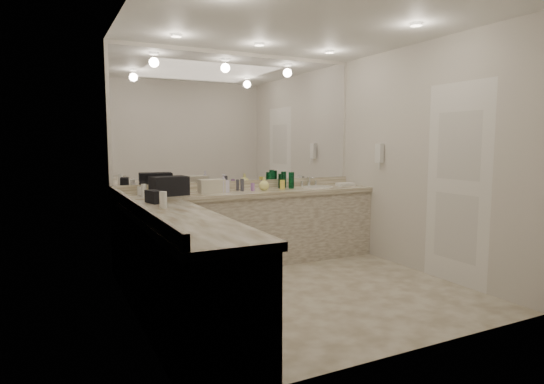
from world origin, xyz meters
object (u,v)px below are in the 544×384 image
cream_cosmetic_case (211,186)px  sink (317,188)px  soap_bottle_b (224,183)px  soap_bottle_a (183,186)px  wall_phone (379,153)px  hand_towel (345,184)px  soap_bottle_c (264,183)px  black_toiletry_bag (169,185)px

cream_cosmetic_case → sink: bearing=2.7°
sink → soap_bottle_b: bearing=-177.7°
soap_bottle_a → sink: bearing=-0.6°
soap_bottle_b → sink: bearing=2.3°
cream_cosmetic_case → soap_bottle_b: (0.14, -0.03, 0.03)m
sink → wall_phone: bearing=-39.6°
hand_towel → soap_bottle_c: soap_bottle_c is taller
soap_bottle_a → soap_bottle_b: bearing=-8.8°
hand_towel → soap_bottle_b: soap_bottle_b is taller
hand_towel → soap_bottle_c: 1.24m
wall_phone → black_toiletry_bag: size_ratio=0.62×
soap_bottle_a → soap_bottle_c: size_ratio=1.16×
cream_cosmetic_case → soap_bottle_a: 0.33m
hand_towel → soap_bottle_b: 1.78m
cream_cosmetic_case → soap_bottle_c: (0.68, 0.00, 0.00)m
soap_bottle_c → hand_towel: bearing=1.1°
hand_towel → black_toiletry_bag: bearing=-178.6°
black_toiletry_bag → hand_towel: 2.42m
cream_cosmetic_case → hand_towel: 1.92m
black_toiletry_bag → soap_bottle_b: size_ratio=1.79×
soap_bottle_b → soap_bottle_c: (0.54, 0.04, -0.03)m
sink → soap_bottle_c: size_ratio=2.64×
black_toiletry_bag → sink: bearing=1.4°
soap_bottle_a → soap_bottle_b: 0.47m
soap_bottle_b → soap_bottle_c: bearing=4.0°
black_toiletry_bag → soap_bottle_a: bearing=21.5°
sink → cream_cosmetic_case: cream_cosmetic_case is taller
soap_bottle_c → black_toiletry_bag: bearing=-178.4°
hand_towel → soap_bottle_a: size_ratio=1.18×
black_toiletry_bag → soap_bottle_b: 0.64m
sink → hand_towel: hand_towel is taller
wall_phone → black_toiletry_bag: 2.63m
soap_bottle_b → soap_bottle_c: size_ratio=1.30×
wall_phone → soap_bottle_b: (-1.93, 0.45, -0.34)m
black_toiletry_bag → cream_cosmetic_case: size_ratio=1.35×
black_toiletry_bag → soap_bottle_a: (0.18, 0.07, -0.01)m
black_toiletry_bag → cream_cosmetic_case: bearing=3.4°
soap_bottle_a → soap_bottle_c: 1.01m
sink → soap_bottle_a: size_ratio=2.28×
wall_phone → soap_bottle_c: bearing=160.7°
cream_cosmetic_case → hand_towel: (1.92, 0.03, -0.06)m
sink → hand_towel: size_ratio=1.93×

